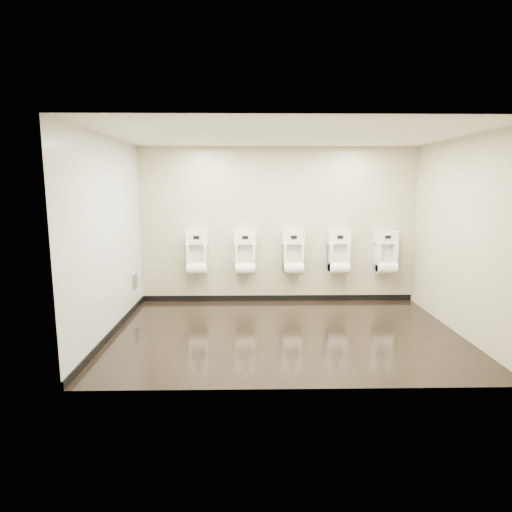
{
  "coord_description": "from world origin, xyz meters",
  "views": [
    {
      "loc": [
        -0.54,
        -5.96,
        2.14
      ],
      "look_at": [
        -0.42,
        0.55,
        1.04
      ],
      "focal_mm": 30.0,
      "sensor_mm": 36.0,
      "label": 1
    }
  ],
  "objects_px": {
    "access_panel": "(135,281)",
    "urinal_3": "(339,256)",
    "urinal_4": "(386,256)",
    "urinal_2": "(293,256)",
    "urinal_1": "(245,256)",
    "urinal_0": "(197,256)"
  },
  "relations": [
    {
      "from": "access_panel",
      "to": "urinal_2",
      "type": "relative_size",
      "value": 0.33
    },
    {
      "from": "urinal_1",
      "to": "urinal_2",
      "type": "distance_m",
      "value": 0.87
    },
    {
      "from": "urinal_1",
      "to": "urinal_2",
      "type": "bearing_deg",
      "value": 0.0
    },
    {
      "from": "urinal_2",
      "to": "urinal_4",
      "type": "relative_size",
      "value": 1.0
    },
    {
      "from": "access_panel",
      "to": "urinal_4",
      "type": "height_order",
      "value": "urinal_4"
    },
    {
      "from": "access_panel",
      "to": "urinal_4",
      "type": "relative_size",
      "value": 0.33
    },
    {
      "from": "urinal_2",
      "to": "access_panel",
      "type": "bearing_deg",
      "value": -171.41
    },
    {
      "from": "urinal_1",
      "to": "urinal_0",
      "type": "bearing_deg",
      "value": 180.0
    },
    {
      "from": "access_panel",
      "to": "urinal_2",
      "type": "height_order",
      "value": "urinal_2"
    },
    {
      "from": "access_panel",
      "to": "urinal_1",
      "type": "xyz_separation_m",
      "value": [
        1.89,
        0.42,
        0.37
      ]
    },
    {
      "from": "urinal_1",
      "to": "urinal_3",
      "type": "height_order",
      "value": "same"
    },
    {
      "from": "urinal_3",
      "to": "urinal_4",
      "type": "height_order",
      "value": "same"
    },
    {
      "from": "urinal_0",
      "to": "urinal_2",
      "type": "height_order",
      "value": "same"
    },
    {
      "from": "urinal_0",
      "to": "urinal_3",
      "type": "relative_size",
      "value": 1.0
    },
    {
      "from": "urinal_4",
      "to": "urinal_2",
      "type": "bearing_deg",
      "value": 180.0
    },
    {
      "from": "urinal_3",
      "to": "urinal_0",
      "type": "bearing_deg",
      "value": 180.0
    },
    {
      "from": "urinal_2",
      "to": "urinal_3",
      "type": "bearing_deg",
      "value": 0.0
    },
    {
      "from": "urinal_3",
      "to": "urinal_4",
      "type": "distance_m",
      "value": 0.86
    },
    {
      "from": "access_panel",
      "to": "urinal_3",
      "type": "bearing_deg",
      "value": 6.62
    },
    {
      "from": "access_panel",
      "to": "urinal_0",
      "type": "relative_size",
      "value": 0.33
    },
    {
      "from": "urinal_2",
      "to": "urinal_4",
      "type": "distance_m",
      "value": 1.69
    },
    {
      "from": "access_panel",
      "to": "urinal_1",
      "type": "distance_m",
      "value": 1.97
    }
  ]
}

